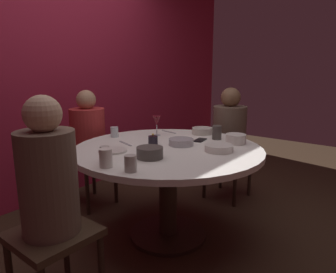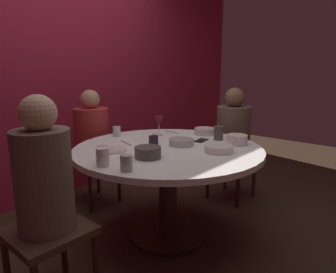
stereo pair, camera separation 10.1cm
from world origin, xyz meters
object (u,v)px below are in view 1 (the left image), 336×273
Objects in this scene: seated_diner_left at (49,185)px; bowl_serving_large at (181,142)px; seated_diner_back at (88,135)px; bowl_rice_portion at (219,148)px; cup_by_right_diner at (105,154)px; dining_table at (168,165)px; cup_far_edge at (114,132)px; dinner_plate at (113,151)px; cell_phone at (200,140)px; wine_glass at (157,121)px; bowl_sauce_side at (236,139)px; candle_holder at (153,140)px; bowl_salad_center at (150,153)px; bowl_small_white at (202,131)px; cup_near_candle at (131,163)px; cup_by_left_diner at (217,133)px; cup_center_front at (106,158)px; seated_diner_right at (229,131)px.

bowl_serving_large is (1.08, -0.04, 0.03)m from seated_diner_left.
seated_diner_back is 1.33m from bowl_rice_portion.
cup_by_right_diner reaches higher than bowl_serving_large.
dining_table is 0.60m from cup_far_edge.
dinner_plate is 0.25m from cup_by_right_diner.
cell_phone is 0.35m from bowl_rice_portion.
wine_glass is 0.70m from bowl_sauce_side.
candle_holder is at bearing 7.19° from cup_by_right_diner.
seated_diner_left is 0.68m from bowl_salad_center.
bowl_sauce_side reaches higher than bowl_small_white.
cup_near_candle is at bearing -24.90° from seated_diner_left.
cup_by_left_diner reaches higher than cup_center_front.
bowl_sauce_side is at bearing -44.50° from bowl_serving_large.
cup_near_candle is (0.40, -0.19, 0.05)m from seated_diner_left.
cup_center_front is at bearing -176.95° from bowl_small_white.
seated_diner_right is (1.96, -0.00, -0.02)m from seated_diner_left.
seated_diner_right reaches higher than cup_by_right_diner.
cup_by_right_diner reaches higher than bowl_rice_portion.
seated_diner_left reaches higher than seated_diner_back.
dinner_plate is at bearing -9.62° from seated_diner_right.
bowl_serving_large is (-0.15, -0.37, -0.10)m from wine_glass.
bowl_sauce_side is 1.38× the size of cup_by_left_diner.
cell_phone is 0.22m from bowl_serving_large.
candle_holder is (-0.01, -0.82, 0.07)m from seated_diner_back.
seated_diner_back reaches higher than cup_by_left_diner.
wine_glass is at bearing 52.20° from dining_table.
seated_diner_left reaches higher than bowl_small_white.
seated_diner_left is at bearing -170.36° from cup_by_right_diner.
bowl_serving_large is at bearing -168.17° from bowl_small_white.
dining_table is at bearing -88.52° from cup_far_edge.
candle_holder reaches higher than bowl_salad_center.
cup_by_right_diner is at bearing -2.74° from seated_diner_right.
bowl_rice_portion is at bearing -32.30° from bowl_salad_center.
cup_by_right_diner is (-0.20, -0.15, 0.04)m from dinner_plate.
candle_holder is at bearing 14.24° from cup_center_front.
wine_glass is 1.11× the size of bowl_sauce_side.
dining_table is 0.42m from bowl_rice_portion.
bowl_salad_center is at bearing -33.88° from cup_by_right_diner.
wine_glass is 0.96× the size of bowl_small_white.
bowl_salad_center is (-0.56, -0.41, -0.09)m from wine_glass.
bowl_sauce_side is (0.72, -0.26, 0.00)m from bowl_salad_center.
cell_phone is at bearing 145.87° from cup_by_left_diner.
bowl_small_white is at bearing -1.17° from cup_by_right_diner.
seated_diner_right is 0.93m from bowl_rice_portion.
seated_diner_back is 0.83m from candle_holder.
bowl_rice_portion reaches higher than dinner_plate.
cup_far_edge is at bearing 43.39° from cup_by_right_diner.
cup_center_front is (-1.17, -0.06, 0.03)m from bowl_small_white.
candle_holder reaches higher than cell_phone.
seated_diner_back is 5.54× the size of dinner_plate.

